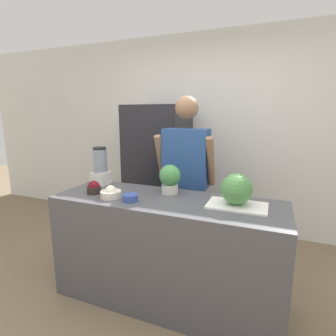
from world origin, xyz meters
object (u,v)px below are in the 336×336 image
Objects in this scene: bowl_small_blue at (130,198)px; blender at (100,167)px; bowl_cream at (111,193)px; potted_plant at (170,178)px; watermelon at (236,189)px; person at (186,181)px; bowl_cherries at (94,188)px; refrigerator at (158,170)px.

blender reaches higher than bowl_small_blue.
bowl_cream is 0.51m from potted_plant.
watermelon is 1.38× the size of bowl_cream.
person is 6.97× the size of potted_plant.
bowl_cream is at bearing 174.81° from bowl_small_blue.
person is at bearing 61.58° from bowl_cream.
person is at bearing 49.05° from bowl_cherries.
bowl_small_blue is at bearing -5.19° from bowl_cream.
bowl_cream is at bearing -12.70° from bowl_cherries.
refrigerator is at bearing 118.53° from potted_plant.
refrigerator reaches higher than bowl_cherries.
bowl_small_blue is 0.48× the size of potted_plant.
watermelon is at bearing -45.92° from refrigerator.
bowl_small_blue is at bearing -33.17° from blender.
blender reaches higher than bowl_cherries.
watermelon is 1.19m from bowl_cherries.
refrigerator is 1.39m from bowl_cream.
refrigerator reaches higher than potted_plant.
refrigerator is at bearing 105.20° from bowl_small_blue.
person is 0.81m from watermelon.
watermelon is 0.99m from bowl_cream.
watermelon is 0.64× the size of blender.
watermelon is (0.57, -0.56, 0.14)m from person.
person is at bearing 29.84° from blender.
potted_plant is (0.73, -0.03, -0.03)m from blender.
blender is (-0.73, -0.42, 0.17)m from person.
person reaches higher than watermelon.
watermelon is at bearing 14.10° from bowl_small_blue.
bowl_cherries is at bearing -157.97° from potted_plant.
watermelon is 0.81m from bowl_small_blue.
person is 0.92m from bowl_cherries.
person is 14.66× the size of bowl_cherries.
person is at bearing 74.55° from bowl_small_blue.
blender reaches higher than bowl_cream.
person is (0.59, -0.64, 0.06)m from refrigerator.
refrigerator reaches higher than blender.
bowl_cream is at bearing -44.46° from blender.
refrigerator is 7.21× the size of watermelon.
blender is at bearing 114.51° from bowl_cherries.
blender is at bearing -150.16° from person.
potted_plant is (0.00, -0.45, 0.14)m from person.
bowl_cream is (0.19, -1.38, 0.10)m from refrigerator.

